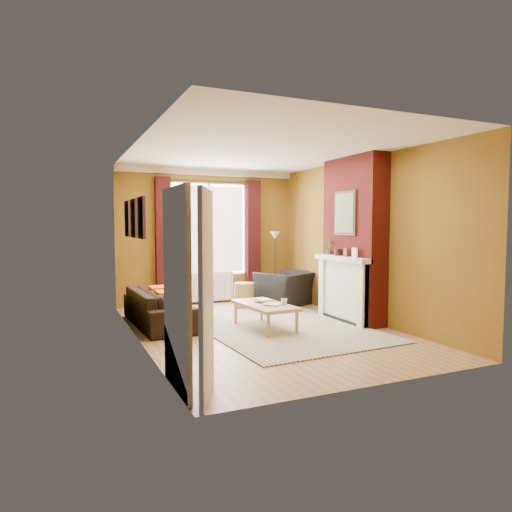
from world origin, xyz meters
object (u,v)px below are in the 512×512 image
coffee_table (265,306)px  floor_lamp (275,246)px  sofa (159,307)px  wicker_stool (244,295)px  armchair (286,288)px

coffee_table → floor_lamp: (1.30, 2.28, 0.82)m
sofa → wicker_stool: (1.87, 0.89, -0.04)m
coffee_table → wicker_stool: bearing=73.6°
armchair → coffee_table: size_ratio=0.83×
floor_lamp → armchair: bearing=-87.6°
coffee_table → wicker_stool: 1.91m
sofa → armchair: (2.78, 0.83, 0.05)m
sofa → coffee_table: (1.46, -0.97, 0.07)m
sofa → wicker_stool: 2.07m
sofa → coffee_table: 1.75m
sofa → armchair: bearing=-76.1°
sofa → wicker_stool: bearing=-67.2°
floor_lamp → wicker_stool: bearing=-154.7°
armchair → wicker_stool: 0.92m
coffee_table → armchair: bearing=49.6°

